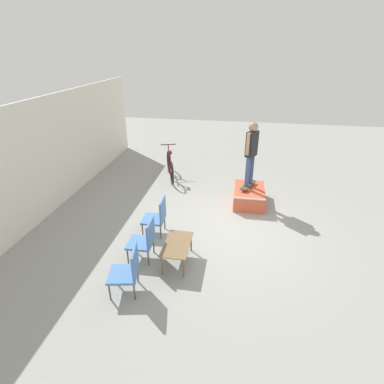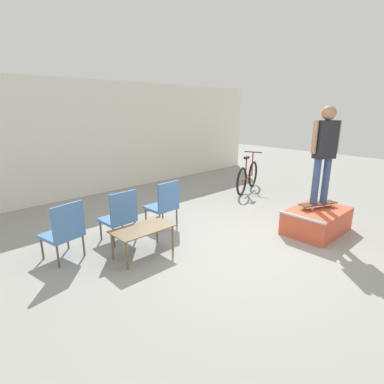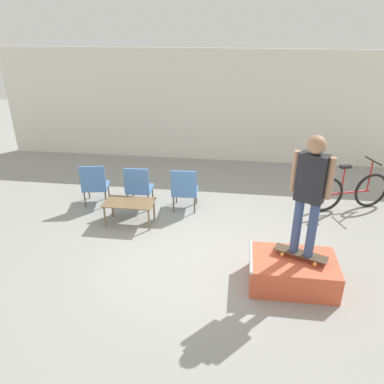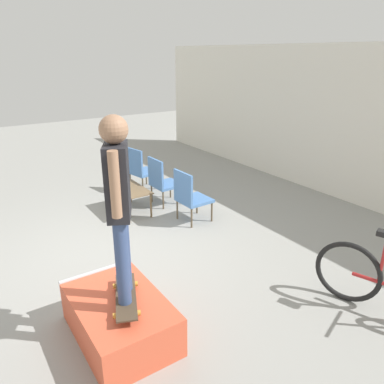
% 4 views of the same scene
% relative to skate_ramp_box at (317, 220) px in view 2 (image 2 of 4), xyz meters
% --- Properties ---
extents(ground_plane, '(24.00, 24.00, 0.00)m').
position_rel_skate_ramp_box_xyz_m(ground_plane, '(-1.63, 0.55, -0.22)').
color(ground_plane, gray).
extents(house_wall_back, '(12.00, 0.06, 3.00)m').
position_rel_skate_ramp_box_xyz_m(house_wall_back, '(-1.63, 5.37, 1.28)').
color(house_wall_back, white).
rests_on(house_wall_back, ground_plane).
extents(skate_ramp_box, '(1.30, 0.85, 0.47)m').
position_rel_skate_ramp_box_xyz_m(skate_ramp_box, '(0.00, 0.00, 0.00)').
color(skate_ramp_box, '#DB5638').
rests_on(skate_ramp_box, ground_plane).
extents(skateboard_on_ramp, '(0.80, 0.48, 0.07)m').
position_rel_skate_ramp_box_xyz_m(skateboard_on_ramp, '(0.09, 0.05, 0.31)').
color(skateboard_on_ramp, '#473828').
rests_on(skateboard_on_ramp, skate_ramp_box).
extents(person_skater, '(0.52, 0.35, 1.80)m').
position_rel_skate_ramp_box_xyz_m(person_skater, '(0.09, 0.05, 1.39)').
color(person_skater, '#384C7A').
rests_on(person_skater, skateboard_on_ramp).
extents(coffee_table, '(0.97, 0.53, 0.47)m').
position_rel_skate_ramp_box_xyz_m(coffee_table, '(-2.96, 1.48, 0.19)').
color(coffee_table, brown).
rests_on(coffee_table, ground_plane).
extents(patio_chair_left, '(0.61, 0.61, 0.94)m').
position_rel_skate_ramp_box_xyz_m(patio_chair_left, '(-3.92, 2.18, 0.28)').
color(patio_chair_left, brown).
rests_on(patio_chair_left, ground_plane).
extents(patio_chair_center, '(0.54, 0.54, 0.94)m').
position_rel_skate_ramp_box_xyz_m(patio_chair_center, '(-2.96, 2.18, 0.28)').
color(patio_chair_center, brown).
rests_on(patio_chair_center, ground_plane).
extents(patio_chair_right, '(0.54, 0.54, 0.94)m').
position_rel_skate_ramp_box_xyz_m(patio_chair_right, '(-1.98, 2.18, 0.28)').
color(patio_chair_right, brown).
rests_on(patio_chair_right, ground_plane).
extents(bicycle, '(1.74, 0.72, 1.07)m').
position_rel_skate_ramp_box_xyz_m(bicycle, '(1.42, 2.68, 0.18)').
color(bicycle, black).
rests_on(bicycle, ground_plane).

